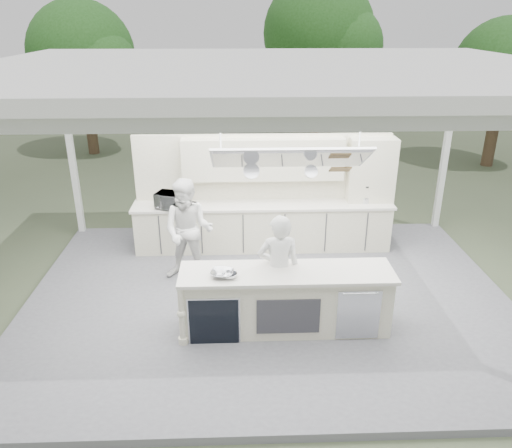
{
  "coord_description": "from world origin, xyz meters",
  "views": [
    {
      "loc": [
        -0.48,
        -7.22,
        4.48
      ],
      "look_at": [
        -0.2,
        0.4,
        1.27
      ],
      "focal_mm": 35.0,
      "sensor_mm": 36.0,
      "label": 1
    }
  ],
  "objects_px": {
    "demo_island": "(285,300)",
    "sous_chef": "(188,231)",
    "head_chef": "(279,270)",
    "back_counter": "(263,226)"
  },
  "relations": [
    {
      "from": "demo_island",
      "to": "sous_chef",
      "type": "height_order",
      "value": "sous_chef"
    },
    {
      "from": "demo_island",
      "to": "head_chef",
      "type": "bearing_deg",
      "value": 110.27
    },
    {
      "from": "head_chef",
      "to": "sous_chef",
      "type": "bearing_deg",
      "value": -45.58
    },
    {
      "from": "back_counter",
      "to": "head_chef",
      "type": "bearing_deg",
      "value": -87.79
    },
    {
      "from": "sous_chef",
      "to": "back_counter",
      "type": "bearing_deg",
      "value": 51.89
    },
    {
      "from": "demo_island",
      "to": "head_chef",
      "type": "height_order",
      "value": "head_chef"
    },
    {
      "from": "head_chef",
      "to": "back_counter",
      "type": "bearing_deg",
      "value": -89.74
    },
    {
      "from": "back_counter",
      "to": "head_chef",
      "type": "xyz_separation_m",
      "value": [
        0.1,
        -2.6,
        0.39
      ]
    },
    {
      "from": "back_counter",
      "to": "sous_chef",
      "type": "height_order",
      "value": "sous_chef"
    },
    {
      "from": "back_counter",
      "to": "sous_chef",
      "type": "relative_size",
      "value": 2.76
    }
  ]
}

